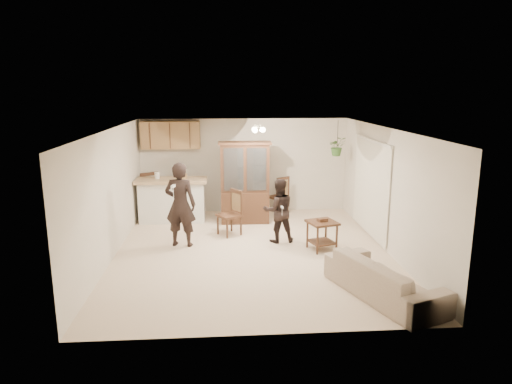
{
  "coord_description": "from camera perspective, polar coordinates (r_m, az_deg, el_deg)",
  "views": [
    {
      "loc": [
        -0.56,
        -8.83,
        3.25
      ],
      "look_at": [
        0.11,
        0.4,
        1.16
      ],
      "focal_mm": 32.0,
      "sensor_mm": 36.0,
      "label": 1
    }
  ],
  "objects": [
    {
      "name": "ceiling_fixture",
      "position": [
        10.09,
        0.18,
        7.89
      ],
      "size": [
        0.36,
        0.36,
        0.2
      ],
      "primitive_type": null,
      "color": "#FFEEBF",
      "rests_on": "ceiling"
    },
    {
      "name": "chair_bar",
      "position": [
        11.97,
        -12.64,
        -1.71
      ],
      "size": [
        0.71,
        0.71,
        1.17
      ],
      "rotation": [
        0.0,
        0.0,
        0.51
      ],
      "color": "#321C12",
      "rests_on": "floor"
    },
    {
      "name": "vertical_blinds",
      "position": [
        10.48,
        14.11,
        0.5
      ],
      "size": [
        0.06,
        2.3,
        2.1
      ],
      "primitive_type": null,
      "color": "silver",
      "rests_on": "wall_right"
    },
    {
      "name": "breakfast_bar",
      "position": [
        11.58,
        -10.43,
        -1.23
      ],
      "size": [
        1.6,
        0.55,
        1.0
      ],
      "primitive_type": "cube",
      "color": "silver",
      "rests_on": "floor"
    },
    {
      "name": "upper_cabinets",
      "position": [
        12.03,
        -10.61,
        7.02
      ],
      "size": [
        1.5,
        0.34,
        0.7
      ],
      "primitive_type": "cube",
      "color": "olive",
      "rests_on": "wall_back"
    },
    {
      "name": "bar_top",
      "position": [
        11.46,
        -10.54,
        1.44
      ],
      "size": [
        1.75,
        0.7,
        0.08
      ],
      "primitive_type": "cube",
      "color": "tan",
      "rests_on": "breakfast_bar"
    },
    {
      "name": "controller_adult",
      "position": [
        9.16,
        -10.32,
        0.71
      ],
      "size": [
        0.08,
        0.16,
        0.05
      ],
      "primitive_type": "cube",
      "rotation": [
        0.0,
        0.0,
        2.93
      ],
      "color": "white",
      "rests_on": "adult"
    },
    {
      "name": "china_hutch",
      "position": [
        11.21,
        -1.41,
        1.11
      ],
      "size": [
        1.28,
        0.5,
        2.01
      ],
      "rotation": [
        0.0,
        0.0,
        -0.0
      ],
      "color": "#321C12",
      "rests_on": "floor"
    },
    {
      "name": "hanging_plant",
      "position": [
        11.67,
        10.11,
        5.63
      ],
      "size": [
        0.43,
        0.37,
        0.48
      ],
      "primitive_type": "imported",
      "color": "#274F1F",
      "rests_on": "ceiling"
    },
    {
      "name": "controller_child",
      "position": [
        9.49,
        3.28,
        -1.92
      ],
      "size": [
        0.05,
        0.12,
        0.04
      ],
      "primitive_type": "cube",
      "rotation": [
        0.0,
        0.0,
        3.24
      ],
      "color": "white",
      "rests_on": "child"
    },
    {
      "name": "child",
      "position": [
        9.84,
        2.84,
        -2.46
      ],
      "size": [
        0.71,
        0.58,
        1.35
      ],
      "primitive_type": "imported",
      "rotation": [
        0.0,
        0.0,
        3.24
      ],
      "color": "black",
      "rests_on": "floor"
    },
    {
      "name": "adult",
      "position": [
        9.65,
        -9.43,
        -1.54
      ],
      "size": [
        0.73,
        0.56,
        1.8
      ],
      "primitive_type": "imported",
      "rotation": [
        0.0,
        0.0,
        2.93
      ],
      "color": "black",
      "rests_on": "floor"
    },
    {
      "name": "wall_front",
      "position": [
        5.95,
        1.48,
        -6.93
      ],
      "size": [
        5.5,
        0.02,
        2.5
      ],
      "primitive_type": "cube",
      "color": "beige",
      "rests_on": "ground"
    },
    {
      "name": "side_table",
      "position": [
        9.54,
        8.23,
        -5.34
      ],
      "size": [
        0.69,
        0.69,
        0.67
      ],
      "rotation": [
        0.0,
        0.0,
        0.29
      ],
      "color": "#321C12",
      "rests_on": "floor"
    },
    {
      "name": "ceiling",
      "position": [
        8.88,
        -0.53,
        7.87
      ],
      "size": [
        5.5,
        6.5,
        0.02
      ],
      "primitive_type": "cube",
      "color": "white",
      "rests_on": "wall_back"
    },
    {
      "name": "floor",
      "position": [
        9.42,
        -0.5,
        -7.46
      ],
      "size": [
        6.5,
        6.5,
        0.0
      ],
      "primitive_type": "plane",
      "color": "beige",
      "rests_on": "ground"
    },
    {
      "name": "wall_left",
      "position": [
        9.31,
        -17.66,
        -0.29
      ],
      "size": [
        0.02,
        6.5,
        2.5
      ],
      "primitive_type": "cube",
      "color": "beige",
      "rests_on": "ground"
    },
    {
      "name": "chair_hutch_left",
      "position": [
        10.41,
        -3.35,
        -3.81
      ],
      "size": [
        0.63,
        0.63,
        1.03
      ],
      "rotation": [
        0.0,
        0.0,
        -0.99
      ],
      "color": "#321C12",
      "rests_on": "floor"
    },
    {
      "name": "chair_hutch_right",
      "position": [
        12.17,
        2.77,
        -1.38
      ],
      "size": [
        0.62,
        0.62,
        1.02
      ],
      "rotation": [
        0.0,
        0.0,
        3.72
      ],
      "color": "#321C12",
      "rests_on": "floor"
    },
    {
      "name": "wall_right",
      "position": [
        9.64,
        16.03,
        0.24
      ],
      "size": [
        0.02,
        6.5,
        2.5
      ],
      "primitive_type": "cube",
      "color": "beige",
      "rests_on": "ground"
    },
    {
      "name": "sofa",
      "position": [
        7.64,
        15.71,
        -9.96
      ],
      "size": [
        1.36,
        2.01,
        0.73
      ],
      "primitive_type": "imported",
      "rotation": [
        0.0,
        0.0,
        1.94
      ],
      "color": "#BEB89D",
      "rests_on": "floor"
    },
    {
      "name": "plant_cord",
      "position": [
        11.63,
        10.18,
        7.22
      ],
      "size": [
        0.01,
        0.01,
        0.65
      ],
      "primitive_type": "cylinder",
      "color": "black",
      "rests_on": "ceiling"
    },
    {
      "name": "wall_back",
      "position": [
        12.25,
        -1.48,
        3.32
      ],
      "size": [
        5.5,
        0.02,
        2.5
      ],
      "primitive_type": "cube",
      "color": "beige",
      "rests_on": "ground"
    }
  ]
}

